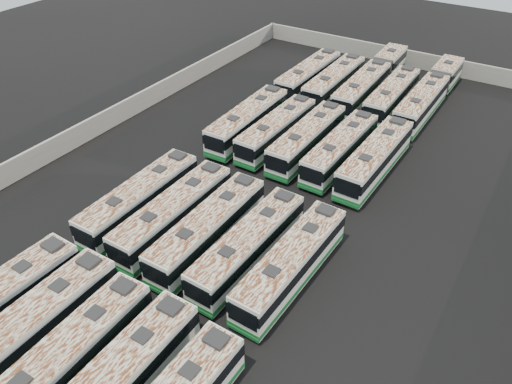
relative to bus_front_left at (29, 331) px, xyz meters
name	(u,v)px	position (x,y,z in m)	size (l,w,h in m)	color
ground	(279,206)	(5.36, 20.58, -1.77)	(140.00, 140.00, 0.00)	black
perimeter_wall	(279,196)	(5.36, 20.58, -0.67)	(45.20, 73.20, 2.20)	gray
bus_front_left	(29,331)	(0.00, 0.00, 0.00)	(2.70, 12.31, 3.47)	#B9BCB5
bus_front_center	(66,361)	(3.48, -0.20, -0.05)	(2.83, 12.00, 3.37)	#B9BCB5
bus_midfront_far_left	(140,199)	(-3.52, 13.37, -0.04)	(2.67, 12.05, 3.39)	#B9BCB5
bus_midfront_left	(174,214)	(-0.01, 13.37, -0.04)	(2.55, 12.05, 3.40)	#B9BCB5
bus_midfront_center	(208,229)	(3.38, 13.32, -0.04)	(2.63, 12.06, 3.39)	#B9BCB5
bus_midfront_right	(248,246)	(6.94, 13.39, -0.08)	(2.78, 11.83, 3.32)	#B9BCB5
bus_midfront_far_right	(291,264)	(10.45, 13.44, -0.07)	(2.79, 11.89, 3.33)	#B9BCB5
bus_midback_far_left	(248,121)	(-3.46, 29.29, 0.00)	(2.89, 12.34, 3.46)	#B9BCB5
bus_midback_left	(277,130)	(-0.04, 29.32, -0.08)	(2.64, 11.77, 3.31)	#B9BCB5
bus_midback_center	(307,139)	(3.39, 29.32, -0.04)	(2.54, 11.99, 3.38)	#B9BCB5
bus_midback_right	(340,149)	(6.88, 29.35, -0.07)	(2.72, 11.84, 3.32)	#B9BCB5
bus_midback_far_right	(375,159)	(10.30, 29.40, 0.00)	(2.80, 12.31, 3.46)	#B9BCB5
bus_back_far_left	(308,76)	(-3.49, 42.82, -0.01)	(2.71, 12.28, 3.46)	#B9BCB5
bus_back_left	(334,82)	(-0.08, 42.82, 0.00)	(2.68, 12.32, 3.47)	#B9BCB5
bus_back_center	(371,80)	(3.34, 46.02, -0.01)	(3.04, 19.07, 3.45)	#B9BCB5
bus_back_right	(391,96)	(6.96, 42.95, -0.04)	(2.71, 12.08, 3.39)	#B9BCB5
bus_back_far_right	(430,93)	(10.39, 46.00, -0.04)	(2.63, 18.75, 3.40)	#B9BCB5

